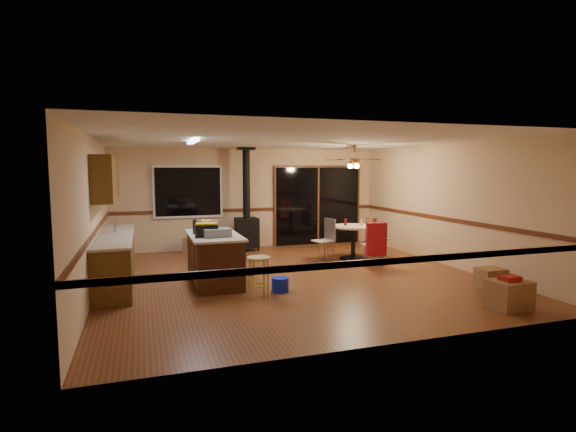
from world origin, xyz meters
name	(u,v)px	position (x,y,z in m)	size (l,w,h in m)	color
floor	(293,277)	(0.00, 0.00, 0.00)	(7.00, 7.00, 0.00)	brown
ceiling	(293,140)	(0.00, 0.00, 2.60)	(7.00, 7.00, 0.00)	silver
wall_back	(250,198)	(0.00, 3.50, 1.30)	(7.00, 7.00, 0.00)	tan
wall_front	(391,236)	(0.00, -3.50, 1.30)	(7.00, 7.00, 0.00)	tan
wall_left	(92,216)	(-3.50, 0.00, 1.30)	(7.00, 7.00, 0.00)	tan
wall_right	(448,205)	(3.50, 0.00, 1.30)	(7.00, 7.00, 0.00)	tan
chair_rail	(293,225)	(0.00, 0.00, 1.00)	(7.00, 7.00, 0.08)	#552815
window	(188,192)	(-1.60, 3.45, 1.50)	(1.72, 0.10, 1.32)	black
sliding_door	(318,206)	(1.90, 3.45, 1.05)	(2.52, 0.10, 2.10)	black
lower_cabinets	(115,261)	(-3.20, 0.50, 0.43)	(0.60, 3.00, 0.86)	#583916
countertop	(114,236)	(-3.20, 0.50, 0.88)	(0.64, 3.04, 0.04)	#BBAB91
upper_cabinets	(105,178)	(-3.33, 0.70, 1.90)	(0.35, 2.00, 0.80)	#583916
kitchen_island	(214,259)	(-1.50, 0.00, 0.45)	(0.88, 1.68, 0.90)	#381C0E
wood_stove	(247,222)	(-0.20, 3.05, 0.73)	(0.55, 0.50, 2.52)	black
ceiling_fan	(354,162)	(1.85, 1.16, 2.21)	(0.24, 0.24, 0.55)	brown
fluorescent_strip	(193,141)	(-1.80, 0.30, 2.56)	(0.10, 1.20, 0.04)	white
toolbox_grey	(217,233)	(-1.50, -0.35, 0.97)	(0.47, 0.26, 0.15)	slate
toolbox_black	(206,231)	(-1.67, -0.27, 1.01)	(0.39, 0.20, 0.21)	black
toolbox_yellow_lid	(206,224)	(-1.67, -0.27, 1.13)	(0.35, 0.19, 0.03)	gold
box_on_island	(207,225)	(-1.55, 0.57, 0.99)	(0.21, 0.28, 0.19)	brown
bottle_dark	(195,227)	(-1.82, 0.16, 1.03)	(0.07, 0.07, 0.26)	black
bottle_pink	(216,226)	(-1.42, 0.27, 1.01)	(0.07, 0.07, 0.21)	#D84C8C
bottle_white	(215,226)	(-1.39, 0.52, 0.98)	(0.05, 0.05, 0.16)	white
bar_stool	(259,278)	(-0.98, -1.18, 0.34)	(0.37, 0.37, 0.68)	tan
blue_bucket	(280,285)	(-0.53, -0.91, 0.12)	(0.29, 0.29, 0.24)	#0D1FBF
dining_table	(353,236)	(1.85, 1.16, 0.53)	(0.98, 0.98, 0.78)	black
glass_red	(346,222)	(1.70, 1.26, 0.86)	(0.06, 0.06, 0.16)	#590C14
glass_cream	(362,223)	(2.03, 1.11, 0.85)	(0.06, 0.06, 0.15)	beige
chair_left	(327,234)	(1.25, 1.28, 0.59)	(0.49, 0.48, 0.51)	tan
chair_near	(376,239)	(1.93, 0.28, 0.60)	(0.46, 0.50, 0.70)	tan
chair_right	(372,232)	(2.37, 1.24, 0.60)	(0.52, 0.48, 0.70)	tan
box_under_window	(194,246)	(-1.52, 3.05, 0.19)	(0.48, 0.38, 0.38)	brown
box_corner_a	(509,294)	(2.43, -2.84, 0.21)	(0.55, 0.46, 0.42)	brown
box_corner_b	(491,278)	(3.01, -1.83, 0.18)	(0.43, 0.37, 0.35)	brown
box_small_red	(510,278)	(2.43, -2.84, 0.46)	(0.26, 0.22, 0.07)	maroon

